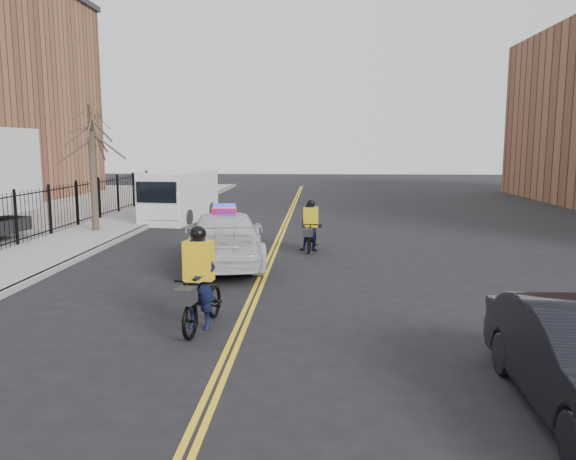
# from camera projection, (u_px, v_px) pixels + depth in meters

# --- Properties ---
(ground) EXTENTS (120.00, 120.00, 0.00)m
(ground) POSITION_uv_depth(u_px,v_px,m) (251.00, 304.00, 12.76)
(ground) COLOR black
(ground) RESTS_ON ground
(center_line_left) EXTENTS (0.10, 60.00, 0.01)m
(center_line_left) POSITION_uv_depth(u_px,v_px,m) (275.00, 244.00, 20.66)
(center_line_left) COLOR yellow
(center_line_left) RESTS_ON ground
(center_line_right) EXTENTS (0.10, 60.00, 0.01)m
(center_line_right) POSITION_uv_depth(u_px,v_px,m) (279.00, 244.00, 20.65)
(center_line_right) COLOR yellow
(center_line_right) RESTS_ON ground
(sidewalk) EXTENTS (3.00, 60.00, 0.15)m
(sidewalk) POSITION_uv_depth(u_px,v_px,m) (78.00, 240.00, 21.05)
(sidewalk) COLOR gray
(sidewalk) RESTS_ON ground
(curb) EXTENTS (0.20, 60.00, 0.15)m
(curb) POSITION_uv_depth(u_px,v_px,m) (117.00, 240.00, 20.97)
(curb) COLOR gray
(curb) RESTS_ON ground
(iron_fence) EXTENTS (0.12, 28.00, 2.00)m
(iron_fence) POSITION_uv_depth(u_px,v_px,m) (37.00, 215.00, 21.00)
(iron_fence) COLOR black
(iron_fence) RESTS_ON ground
(street_tree) EXTENTS (3.20, 3.20, 4.80)m
(street_tree) POSITION_uv_depth(u_px,v_px,m) (92.00, 147.00, 22.52)
(street_tree) COLOR #3C2D23
(street_tree) RESTS_ON sidewalk
(police_cruiser) EXTENTS (3.16, 5.90, 1.78)m
(police_cruiser) POSITION_uv_depth(u_px,v_px,m) (225.00, 238.00, 16.89)
(police_cruiser) COLOR silver
(police_cruiser) RESTS_ON ground
(cargo_van) EXTENTS (2.72, 5.81, 2.34)m
(cargo_van) POSITION_uv_depth(u_px,v_px,m) (179.00, 197.00, 26.99)
(cargo_van) COLOR silver
(cargo_van) RESTS_ON ground
(cyclist_near) EXTENTS (1.01, 2.17, 2.05)m
(cyclist_near) POSITION_uv_depth(u_px,v_px,m) (199.00, 293.00, 10.99)
(cyclist_near) COLOR black
(cyclist_near) RESTS_ON ground
(cyclist_far) EXTENTS (0.88, 1.82, 1.79)m
(cyclist_far) POSITION_uv_depth(u_px,v_px,m) (311.00, 231.00, 19.09)
(cyclist_far) COLOR black
(cyclist_far) RESTS_ON ground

